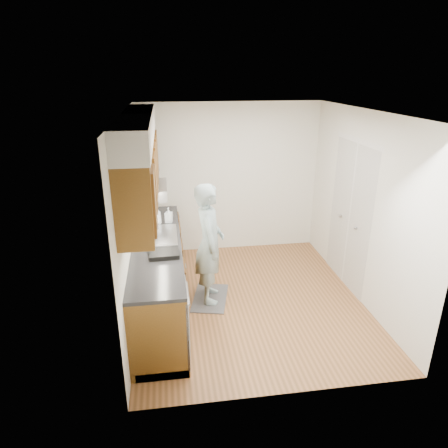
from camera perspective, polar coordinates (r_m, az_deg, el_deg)
name	(u,v)px	position (r m, az deg, el deg)	size (l,w,h in m)	color
floor	(249,299)	(5.61, 3.56, -10.64)	(3.50, 3.50, 0.00)	#955F38
ceiling	(254,112)	(4.80, 4.25, 15.69)	(3.50, 3.50, 0.00)	white
wall_left	(130,220)	(4.98, -13.24, 0.61)	(0.02, 3.50, 2.50)	silver
wall_right	(362,208)	(5.57, 19.15, 2.16)	(0.02, 3.50, 2.50)	silver
wall_back	(229,179)	(6.71, 0.75, 6.43)	(3.00, 0.02, 2.50)	silver
counter	(159,274)	(5.27, -9.29, -7.00)	(0.64, 2.80, 1.30)	brown
upper_cabinets	(140,162)	(4.82, -11.88, 8.71)	(0.47, 2.80, 1.21)	brown
closet_door	(350,217)	(5.89, 17.50, 1.03)	(0.02, 1.22, 2.05)	white
floor_mat	(210,298)	(5.61, -2.00, -10.50)	(0.45, 0.76, 0.01)	#58575A
person	(209,236)	(5.19, -2.12, -1.72)	(0.65, 0.43, 1.84)	#8EA8AD
soap_bottle_a	(158,216)	(5.61, -9.44, 1.19)	(0.10, 0.10, 0.25)	white
soap_bottle_b	(169,215)	(5.67, -7.91, 1.30)	(0.10, 0.10, 0.21)	white
steel_can	(167,217)	(5.74, -8.18, 0.95)	(0.06, 0.06, 0.11)	#A5A5AA
dish_rack	(164,253)	(4.68, -8.57, -4.19)	(0.34, 0.29, 0.05)	black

